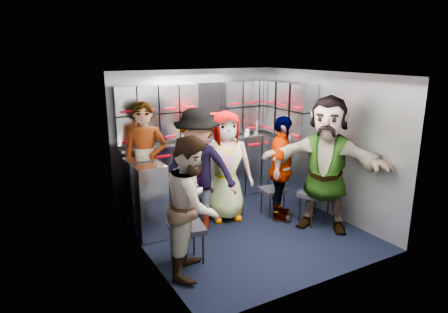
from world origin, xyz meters
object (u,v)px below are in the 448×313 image
jump_seat_mid_right (273,191)px  attendant_arc_d (281,169)px  attendant_arc_b (197,170)px  attendant_arc_e (326,164)px  jump_seat_near_right (315,195)px  attendant_standing (146,163)px  jump_seat_mid_left (192,199)px  attendant_arc_a (193,205)px  jump_seat_near_left (187,230)px  attendant_arc_c (226,166)px  jump_seat_center (220,187)px

jump_seat_mid_right → attendant_arc_d: 0.43m
attendant_arc_b → attendant_arc_e: bearing=7.8°
jump_seat_near_right → attendant_arc_d: (-0.32, 0.36, 0.34)m
attendant_standing → attendant_arc_e: size_ratio=0.93×
jump_seat_mid_left → attendant_standing: 0.82m
attendant_standing → attendant_arc_a: attendant_standing is taller
attendant_arc_b → attendant_arc_d: bearing=22.5°
jump_seat_mid_right → attendant_arc_a: (-1.70, -0.85, 0.41)m
jump_seat_near_right → attendant_arc_b: size_ratio=0.31×
jump_seat_near_left → jump_seat_mid_left: bearing=61.7°
attendant_arc_c → attendant_standing: bearing=170.3°
jump_seat_near_left → jump_seat_mid_right: 1.83m
attendant_arc_a → attendant_arc_c: bearing=-8.5°
jump_seat_mid_left → jump_seat_mid_right: (1.17, -0.32, 0.00)m
jump_seat_mid_left → attendant_arc_c: (0.49, -0.09, 0.43)m
attendant_arc_e → attendant_arc_b: bearing=-157.7°
attendant_standing → attendant_arc_a: size_ratio=1.12×
jump_seat_mid_left → jump_seat_center: bearing=10.8°
attendant_arc_b → attendant_arc_d: 1.21m
attendant_standing → attendant_arc_c: attendant_standing is taller
jump_seat_mid_left → attendant_arc_e: 1.90m
attendant_arc_d → attendant_arc_b: bearing=120.0°
jump_seat_mid_left → attendant_standing: (-0.53, 0.38, 0.50)m
jump_seat_near_left → jump_seat_mid_right: bearing=21.5°
jump_seat_mid_left → attendant_arc_c: size_ratio=0.28×
attendant_arc_a → attendant_arc_b: attendant_arc_b is taller
jump_seat_near_left → jump_seat_mid_left: (0.53, 0.99, -0.05)m
jump_seat_near_right → attendant_standing: size_ratio=0.30×
attendant_arc_a → attendant_arc_c: 1.49m
attendant_arc_a → attendant_arc_b: 1.12m
jump_seat_near_left → attendant_arc_d: bearing=16.1°
attendant_arc_d → jump_seat_center: bearing=94.0°
jump_seat_mid_right → attendant_arc_e: size_ratio=0.22×
attendant_standing → jump_seat_center: bearing=16.0°
attendant_standing → attendant_arc_a: 1.55m
attendant_standing → attendant_arc_b: bearing=-14.8°
jump_seat_mid_right → attendant_arc_c: size_ratio=0.26×
jump_seat_near_left → attendant_standing: bearing=90.0°
attendant_arc_c → attendant_arc_e: bearing=-28.7°
jump_seat_near_left → attendant_arc_b: (0.53, 0.81, 0.43)m
attendant_arc_b → attendant_arc_d: (1.17, -0.32, -0.08)m
attendant_standing → attendant_arc_d: 1.92m
jump_seat_mid_left → attendant_arc_d: (1.17, -0.50, 0.40)m
jump_seat_mid_right → attendant_arc_e: bearing=-65.9°
attendant_arc_b → attendant_standing: bearing=171.0°
attendant_arc_b → attendant_arc_d: attendant_arc_b is taller
jump_seat_mid_right → attendant_standing: size_ratio=0.24×
jump_seat_near_left → attendant_arc_d: (1.70, 0.49, 0.35)m
attendant_arc_b → jump_seat_mid_right: bearing=31.0°
jump_seat_mid_left → attendant_arc_a: (-0.53, -1.17, 0.41)m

